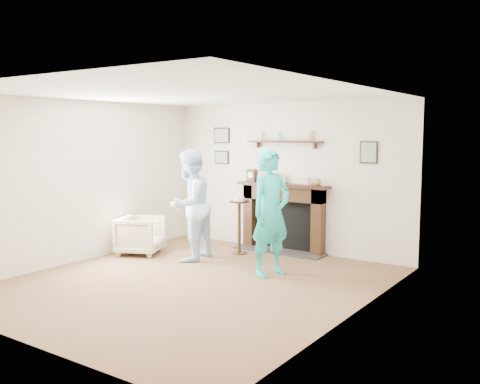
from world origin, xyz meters
name	(u,v)px	position (x,y,z in m)	size (l,w,h in m)	color
ground	(193,283)	(0.00, 0.00, 0.00)	(5.00, 5.00, 0.00)	brown
room_shell	(223,160)	(0.00, 0.69, 1.62)	(4.54, 5.02, 2.52)	beige
armchair	(141,254)	(-1.82, 0.85, 0.00)	(0.67, 0.69, 0.63)	#C0AC8E
man	(190,260)	(-0.88, 0.99, 0.00)	(0.85, 0.66, 1.74)	silver
woman	(270,275)	(0.64, 0.95, 0.00)	(0.65, 0.43, 1.78)	#1EAB9F
pedestal_table	(239,216)	(-0.49, 1.80, 0.62)	(0.32, 0.32, 1.01)	black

